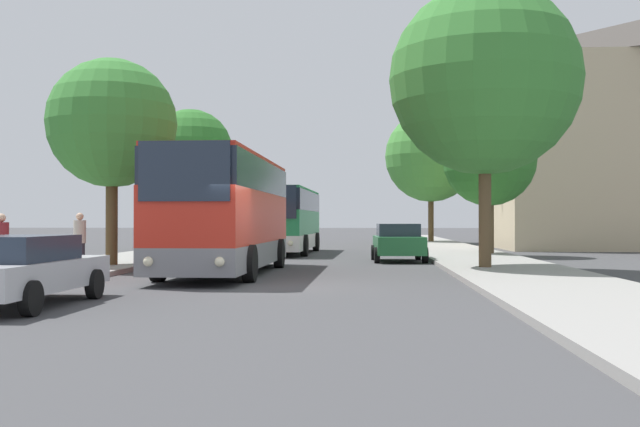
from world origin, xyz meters
TOP-DOWN VIEW (x-y plane):
  - ground_plane at (0.00, 0.00)m, footprint 300.00×300.00m
  - sidewalk_right at (7.00, 0.00)m, footprint 4.00×120.00m
  - bus_front at (-1.82, 4.17)m, footprint 2.84×10.52m
  - bus_middle at (-1.57, 18.48)m, footprint 3.03×10.29m
  - parked_car_left_curb at (-4.13, -4.77)m, footprint 2.04×4.71m
  - parked_car_right_near at (3.75, 11.51)m, footprint 2.17×4.02m
  - parked_car_right_far at (4.05, 21.30)m, footprint 2.27×4.27m
  - pedestrian_waiting_near at (-6.04, 3.16)m, footprint 0.36×0.36m
  - pedestrian_waiting_far at (-6.46, -0.82)m, footprint 0.36×0.36m
  - tree_left_near at (-6.13, 6.20)m, footprint 4.36×4.36m
  - tree_left_far at (-7.58, 23.69)m, footprint 4.85×4.85m
  - tree_right_near at (8.08, 15.88)m, footprint 4.25×4.25m
  - tree_right_mid at (6.27, 5.67)m, footprint 6.13×6.13m
  - tree_right_far at (7.15, 35.69)m, footprint 6.59×6.59m

SIDE VIEW (x-z plane):
  - ground_plane at x=0.00m, z-range 0.00..0.00m
  - sidewalk_right at x=7.00m, z-range 0.00..0.15m
  - parked_car_left_curb at x=-4.13m, z-range 0.04..1.40m
  - parked_car_right_far at x=4.05m, z-range 0.03..1.47m
  - parked_car_right_near at x=3.75m, z-range 0.03..1.54m
  - pedestrian_waiting_far at x=-6.46m, z-range 0.15..1.82m
  - pedestrian_waiting_near at x=-6.04m, z-range 0.16..1.88m
  - bus_middle at x=-1.57m, z-range 0.11..3.31m
  - bus_front at x=-1.82m, z-range 0.11..3.68m
  - tree_right_near at x=8.08m, z-range 1.21..7.62m
  - tree_left_near at x=-6.13m, z-range 1.44..8.41m
  - tree_left_far at x=-7.58m, z-range 1.64..9.52m
  - tree_right_mid at x=6.27m, z-range 1.62..10.71m
  - tree_right_far at x=7.15m, z-range 1.56..10.99m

